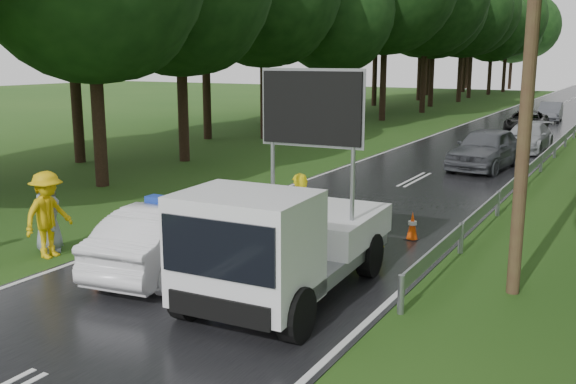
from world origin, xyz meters
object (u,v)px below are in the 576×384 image
Objects in this scene: civilian at (220,230)px; queue_car_first at (486,148)px; queue_car_second at (527,137)px; queue_car_fourth at (550,112)px; work_truck at (281,242)px; officer at (299,215)px; queue_car_third at (527,122)px; police_sedan at (170,238)px; barrier at (332,210)px.

civilian reaches higher than queue_car_first.
queue_car_second is 15.78m from queue_car_fourth.
officer is at bearing 108.10° from work_truck.
queue_car_third is (1.41, 28.86, -0.19)m from civilian.
civilian reaches higher than queue_car_third.
queue_car_fourth is at bearing 87.67° from work_truck.
police_sedan is 2.34× the size of officer.
queue_car_fourth reaches higher than queue_car_second.
work_truck reaches higher than queue_car_third.
queue_car_first reaches higher than police_sedan.
barrier is at bearing -127.77° from police_sedan.
officer is 0.43× the size of queue_car_second.
barrier is at bearing -120.94° from officer.
civilian is (-2.01, 0.96, -0.27)m from work_truck.
civilian is 0.38× the size of queue_car_second.
officer reaches higher than queue_car_second.
work_truck is 1.31× the size of queue_car_fourth.
queue_car_fourth is (-0.33, 37.86, -0.45)m from work_truck.
civilian is (-1.23, -2.86, 0.05)m from barrier.
civilian is (0.79, 0.64, 0.13)m from police_sedan.
queue_car_first is at bearing 78.33° from barrier.
queue_car_second is at bearing -119.06° from officer.
police_sedan is 4.04m from barrier.
civilian is at bearing -91.43° from queue_car_first.
queue_car_third reaches higher than barrier.
officer is 35.41m from queue_car_fourth.
queue_car_fourth is at bearing 97.56° from queue_car_first.
queue_car_second is at bearing 90.79° from queue_car_first.
civilian is 0.36× the size of queue_car_third.
work_truck reaches higher than police_sedan.
work_truck is 29.83m from queue_car_third.
barrier is 34.04m from queue_car_fourth.
work_truck is at bearing -91.66° from queue_car_third.
civilian reaches higher than barrier.
civilian reaches higher than queue_car_fourth.
queue_car_third is (-0.60, 29.82, -0.47)m from work_truck.
civilian is at bearing -95.61° from queue_car_third.
officer is at bearing -94.01° from queue_car_fourth.
queue_car_third is at bearing 81.97° from barrier.
police_sedan is at bearing 170.76° from work_truck.
queue_car_second is at bearing 77.80° from barrier.
barrier is at bearing -92.33° from queue_car_second.
work_truck is (2.80, -0.31, 0.40)m from police_sedan.
queue_car_second is at bearing 67.10° from civilian.
officer is 0.41× the size of queue_car_third.
work_truck is at bearing 86.60° from officer.
queue_car_first is 1.20× the size of queue_car_fourth.
queue_car_first is 6.03m from queue_car_second.
work_truck reaches higher than barrier.
work_truck reaches higher than queue_car_second.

